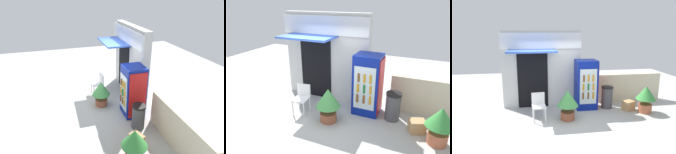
# 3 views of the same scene
# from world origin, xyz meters

# --- Properties ---
(ground) EXTENTS (16.00, 16.00, 0.00)m
(ground) POSITION_xyz_m (0.00, 0.00, 0.00)
(ground) COLOR #B2B2AD
(storefront_building) EXTENTS (2.88, 1.22, 2.85)m
(storefront_building) POSITION_xyz_m (-0.43, 1.63, 1.49)
(storefront_building) COLOR silver
(storefront_building) RESTS_ON ground
(drink_cooler) EXTENTS (0.77, 0.74, 1.79)m
(drink_cooler) POSITION_xyz_m (1.17, 1.15, 0.90)
(drink_cooler) COLOR navy
(drink_cooler) RESTS_ON ground
(plastic_chair) EXTENTS (0.45, 0.47, 0.87)m
(plastic_chair) POSITION_xyz_m (-0.60, 0.36, 0.52)
(plastic_chair) COLOR white
(plastic_chair) RESTS_ON ground
(potted_plant_near_shop) EXTENTS (0.68, 0.68, 0.98)m
(potted_plant_near_shop) POSITION_xyz_m (0.33, 0.23, 0.61)
(potted_plant_near_shop) COLOR #995138
(potted_plant_near_shop) RESTS_ON ground
(potted_plant_curbside) EXTENTS (0.67, 0.67, 0.95)m
(potted_plant_curbside) POSITION_xyz_m (3.12, 0.38, 0.59)
(potted_plant_curbside) COLOR #AD5B3D
(potted_plant_curbside) RESTS_ON ground
(trash_bin) EXTENTS (0.43, 0.43, 0.82)m
(trash_bin) POSITION_xyz_m (1.95, 1.03, 0.41)
(trash_bin) COLOR #47474C
(trash_bin) RESTS_ON ground
(stone_boundary_wall) EXTENTS (2.64, 0.21, 1.12)m
(stone_boundary_wall) POSITION_xyz_m (3.08, 1.69, 0.56)
(stone_boundary_wall) COLOR beige
(stone_boundary_wall) RESTS_ON ground
(cardboard_box) EXTENTS (0.48, 0.43, 0.34)m
(cardboard_box) POSITION_xyz_m (2.64, 0.68, 0.17)
(cardboard_box) COLOR tan
(cardboard_box) RESTS_ON ground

